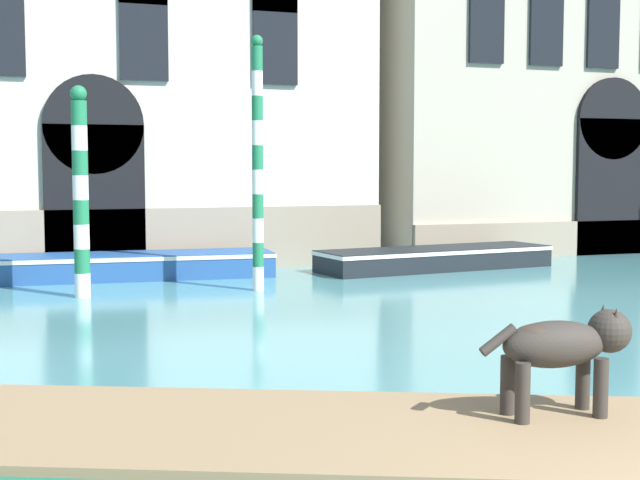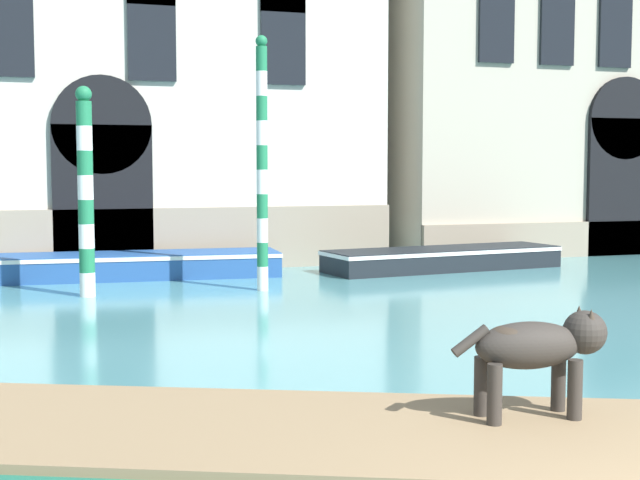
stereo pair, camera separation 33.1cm
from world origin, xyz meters
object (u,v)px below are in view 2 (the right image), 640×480
at_px(dog_on_deck, 539,347).
at_px(boat_moored_far, 443,258).
at_px(mooring_pole_0, 86,191).
at_px(boat_moored_near_palazzo, 140,265).
at_px(boat_foreground, 242,468).
at_px(mooring_pole_1, 262,163).

relative_size(dog_on_deck, boat_moored_far, 0.20).
distance_m(dog_on_deck, mooring_pole_0, 11.23).
bearing_deg(boat_moored_far, boat_moored_near_palazzo, 167.63).
bearing_deg(boat_moored_near_palazzo, boat_foreground, -89.75).
bearing_deg(boat_moored_far, boat_foreground, -128.16).
relative_size(boat_foreground, mooring_pole_0, 2.18).
bearing_deg(boat_foreground, boat_moored_far, 82.82).
relative_size(boat_foreground, boat_moored_far, 1.43).
relative_size(mooring_pole_0, mooring_pole_1, 0.79).
bearing_deg(mooring_pole_1, mooring_pole_0, 176.58).
bearing_deg(mooring_pole_0, boat_foreground, -87.88).
xyz_separation_m(boat_moored_near_palazzo, mooring_pole_1, (1.94, -2.61, 2.08)).
relative_size(boat_foreground, mooring_pole_1, 1.72).
relative_size(boat_moored_near_palazzo, mooring_pole_1, 1.24).
xyz_separation_m(boat_moored_near_palazzo, boat_moored_far, (6.59, -0.58, -0.02)).
relative_size(boat_foreground, dog_on_deck, 7.34).
height_order(mooring_pole_0, mooring_pole_1, mooring_pole_1).
xyz_separation_m(boat_foreground, mooring_pole_1, (2.74, 10.35, 2.02)).
relative_size(boat_moored_far, mooring_pole_0, 1.52).
bearing_deg(dog_on_deck, boat_moored_far, 72.34).
height_order(boat_foreground, boat_moored_far, boat_foreground).
distance_m(boat_foreground, mooring_pole_1, 10.89).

